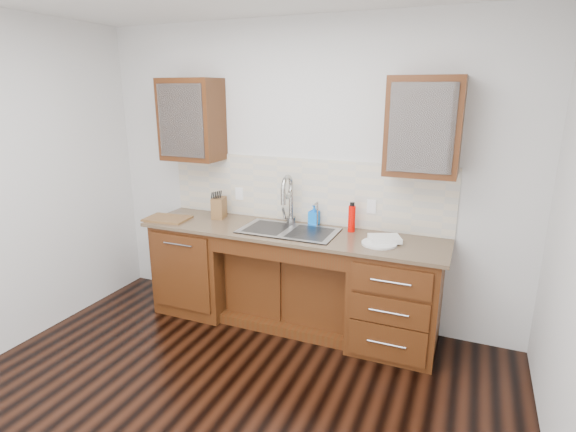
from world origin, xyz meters
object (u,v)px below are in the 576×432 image
at_px(knife_block, 219,208).
at_px(soap_bottle, 314,215).
at_px(water_bottle, 352,219).
at_px(cutting_board, 167,219).
at_px(plate, 379,243).

bearing_deg(knife_block, soap_bottle, -5.92).
relative_size(soap_bottle, water_bottle, 0.82).
bearing_deg(cutting_board, soap_bottle, 15.64).
relative_size(soap_bottle, plate, 0.66).
bearing_deg(plate, water_bottle, 140.25).
xyz_separation_m(water_bottle, knife_block, (-1.29, -0.06, -0.02)).
xyz_separation_m(water_bottle, plate, (0.29, -0.24, -0.11)).
relative_size(water_bottle, knife_block, 1.16).
distance_m(water_bottle, knife_block, 1.29).
distance_m(soap_bottle, water_bottle, 0.37).
relative_size(plate, knife_block, 1.43).
bearing_deg(cutting_board, water_bottle, 10.27).
bearing_deg(plate, cutting_board, -178.15).
height_order(water_bottle, knife_block, water_bottle).
bearing_deg(water_bottle, soap_bottle, 169.85).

